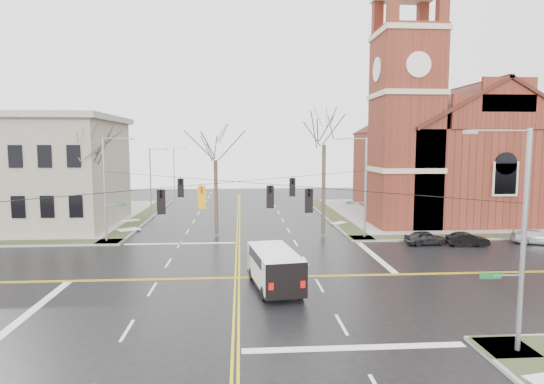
{
  "coord_description": "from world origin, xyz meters",
  "views": [
    {
      "loc": [
        0.27,
        -28.53,
        8.5
      ],
      "look_at": [
        2.66,
        6.0,
        4.9
      ],
      "focal_mm": 30.0,
      "sensor_mm": 36.0,
      "label": 1
    }
  ],
  "objects": [
    {
      "name": "parked_car_b",
      "position": [
        19.35,
        7.92,
        0.56
      ],
      "size": [
        3.53,
        1.55,
        1.13
      ],
      "primitive_type": "imported",
      "rotation": [
        0.0,
        0.0,
        1.47
      ],
      "color": "black",
      "rests_on": "ground"
    },
    {
      "name": "road_markings",
      "position": [
        0.0,
        0.0,
        0.01
      ],
      "size": [
        100.0,
        100.0,
        0.01
      ],
      "color": "gold",
      "rests_on": "ground"
    },
    {
      "name": "signal_pole_nw",
      "position": [
        -11.32,
        11.5,
        4.95
      ],
      "size": [
        2.75,
        0.22,
        9.0
      ],
      "color": "gray",
      "rests_on": "ground"
    },
    {
      "name": "tree_nw_far",
      "position": [
        -13.55,
        13.49,
        7.55
      ],
      "size": [
        4.0,
        4.0,
        10.41
      ],
      "color": "#3B2E25",
      "rests_on": "ground"
    },
    {
      "name": "signal_pole_ne",
      "position": [
        11.32,
        11.5,
        4.95
      ],
      "size": [
        2.75,
        0.22,
        9.0
      ],
      "color": "gray",
      "rests_on": "ground"
    },
    {
      "name": "parked_car_a",
      "position": [
        16.01,
        8.58,
        0.61
      ],
      "size": [
        3.67,
        1.74,
        1.21
      ],
      "primitive_type": "imported",
      "rotation": [
        0.0,
        0.0,
        1.66
      ],
      "color": "black",
      "rests_on": "ground"
    },
    {
      "name": "cargo_van",
      "position": [
        2.19,
        -2.11,
        1.35
      ],
      "size": [
        3.18,
        6.26,
        2.28
      ],
      "rotation": [
        0.0,
        0.0,
        0.15
      ],
      "color": "white",
      "rests_on": "ground"
    },
    {
      "name": "church",
      "position": [
        24.76,
        24.78,
        8.43
      ],
      "size": [
        24.28,
        27.48,
        27.5
      ],
      "color": "maroon",
      "rests_on": "ground"
    },
    {
      "name": "span_wires",
      "position": [
        0.0,
        0.0,
        6.2
      ],
      "size": [
        23.02,
        23.02,
        0.03
      ],
      "color": "black",
      "rests_on": "ground"
    },
    {
      "name": "civic_building_a",
      "position": [
        -22.0,
        20.0,
        5.5
      ],
      "size": [
        18.0,
        14.0,
        11.0
      ],
      "primitive_type": "cube",
      "color": "gray",
      "rests_on": "ground"
    },
    {
      "name": "tree_nw_near",
      "position": [
        -2.04,
        13.83,
        7.54
      ],
      "size": [
        4.0,
        4.0,
        10.4
      ],
      "color": "#3B2E25",
      "rests_on": "ground"
    },
    {
      "name": "ground",
      "position": [
        0.0,
        0.0,
        0.0
      ],
      "size": [
        120.0,
        120.0,
        0.0
      ],
      "primitive_type": "plane",
      "color": "black",
      "rests_on": "ground"
    },
    {
      "name": "parked_car_c",
      "position": [
        25.71,
        8.3,
        0.58
      ],
      "size": [
        4.33,
        2.75,
        1.17
      ],
      "primitive_type": "imported",
      "rotation": [
        0.0,
        0.0,
        1.27
      ],
      "color": "#BBBABD",
      "rests_on": "ground"
    },
    {
      "name": "streetlight_north_b",
      "position": [
        -10.65,
        48.0,
        4.47
      ],
      "size": [
        2.3,
        0.2,
        8.0
      ],
      "color": "gray",
      "rests_on": "ground"
    },
    {
      "name": "tree_ne",
      "position": [
        7.95,
        12.97,
        9.07
      ],
      "size": [
        4.0,
        4.0,
        12.55
      ],
      "color": "#3B2E25",
      "rests_on": "ground"
    },
    {
      "name": "signal_pole_se",
      "position": [
        11.32,
        -11.5,
        4.95
      ],
      "size": [
        2.75,
        0.22,
        9.0
      ],
      "color": "gray",
      "rests_on": "ground"
    },
    {
      "name": "sidewalks",
      "position": [
        0.0,
        0.0,
        0.08
      ],
      "size": [
        80.0,
        80.0,
        0.17
      ],
      "color": "gray",
      "rests_on": "ground"
    },
    {
      "name": "streetlight_north_a",
      "position": [
        -10.65,
        28.0,
        4.47
      ],
      "size": [
        2.3,
        0.2,
        8.0
      ],
      "color": "gray",
      "rests_on": "ground"
    },
    {
      "name": "traffic_signals",
      "position": [
        -0.0,
        -0.67,
        5.45
      ],
      "size": [
        8.21,
        8.26,
        1.3
      ],
      "color": "black",
      "rests_on": "ground"
    }
  ]
}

